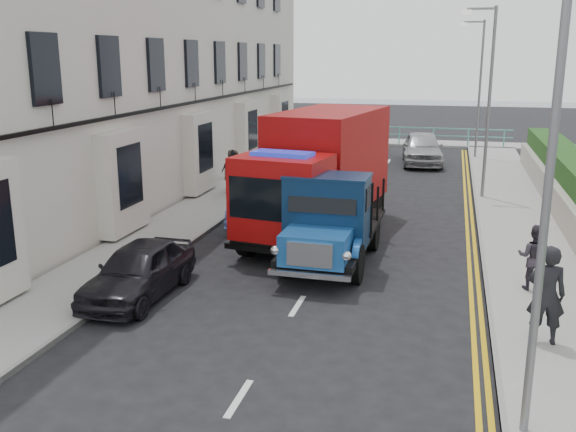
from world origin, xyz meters
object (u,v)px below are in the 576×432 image
object	(u,v)px
parked_car_front	(139,270)
pedestrian_east_near	(546,295)
lamp_far	(478,81)
bedford_lorry	(328,227)
lamp_mid	(486,92)
lamp_near	(541,162)
red_lorry	(320,171)

from	to	relation	value
parked_car_front	pedestrian_east_near	size ratio (longest dim) A/B	1.95
lamp_far	pedestrian_east_near	xyz separation A→B (m)	(0.73, -22.87, -2.94)
bedford_lorry	lamp_far	bearing A→B (deg)	79.39
lamp_mid	lamp_near	bearing A→B (deg)	-90.00
lamp_far	bedford_lorry	distance (m)	19.99
lamp_far	red_lorry	size ratio (longest dim) A/B	0.96
lamp_near	red_lorry	size ratio (longest dim) A/B	0.96
lamp_near	lamp_far	bearing A→B (deg)	90.00
lamp_near	bedford_lorry	world-z (taller)	lamp_near
bedford_lorry	red_lorry	world-z (taller)	red_lorry
lamp_near	bedford_lorry	size ratio (longest dim) A/B	1.34
lamp_near	red_lorry	xyz separation A→B (m)	(-4.87, 9.81, -2.03)
lamp_near	parked_car_front	xyz separation A→B (m)	(-7.78, 3.68, -3.37)
lamp_near	bedford_lorry	bearing A→B (deg)	121.18
lamp_far	lamp_near	bearing A→B (deg)	-90.00
bedford_lorry	parked_car_front	world-z (taller)	bedford_lorry
lamp_mid	lamp_far	distance (m)	10.00
red_lorry	pedestrian_east_near	bearing A→B (deg)	-41.09
lamp_near	red_lorry	bearing A→B (deg)	116.42
bedford_lorry	parked_car_front	xyz separation A→B (m)	(-3.76, -2.95, -0.50)
lamp_far	pedestrian_east_near	bearing A→B (deg)	-88.17
red_lorry	pedestrian_east_near	size ratio (longest dim) A/B	3.88
pedestrian_east_near	lamp_near	bearing A→B (deg)	75.59
lamp_near	parked_car_front	bearing A→B (deg)	154.67
pedestrian_east_near	red_lorry	bearing A→B (deg)	-51.29
lamp_far	bedford_lorry	bearing A→B (deg)	-101.71
lamp_near	pedestrian_east_near	size ratio (longest dim) A/B	3.71
parked_car_front	pedestrian_east_near	xyz separation A→B (m)	(8.51, -0.55, 0.44)
bedford_lorry	lamp_mid	bearing A→B (deg)	67.90
lamp_far	bedford_lorry	xyz separation A→B (m)	(-4.01, -19.37, -2.87)
red_lorry	parked_car_front	bearing A→B (deg)	-106.43
parked_car_front	lamp_mid	bearing A→B (deg)	58.75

